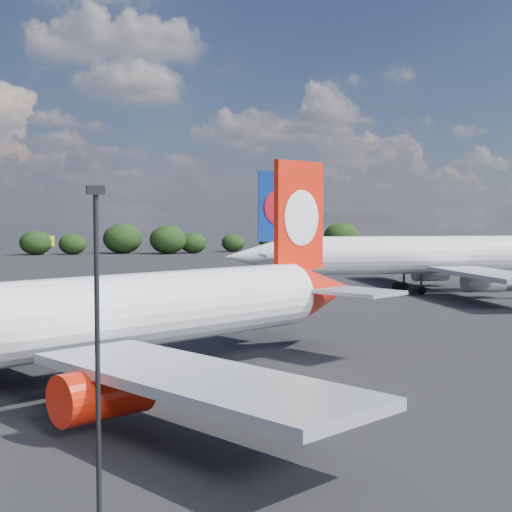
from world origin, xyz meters
name	(u,v)px	position (x,y,z in m)	size (l,w,h in m)	color
qantas_airliner	(111,316)	(6.75, 12.37, 4.52)	(42.98, 41.46, 14.83)	white
china_southern_airliner	(415,256)	(55.20, 55.65, 5.14)	(51.66, 49.32, 16.89)	white
apron_lamp_post	(97,349)	(3.38, -8.82, 6.36)	(0.55, 0.30, 11.42)	black
billboard_yellow	(45,241)	(12.00, 182.00, 3.87)	(5.00, 0.30, 5.50)	yellow
horizon_treeline	(3,241)	(0.41, 179.88, 4.06)	(207.59, 17.60, 9.26)	black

